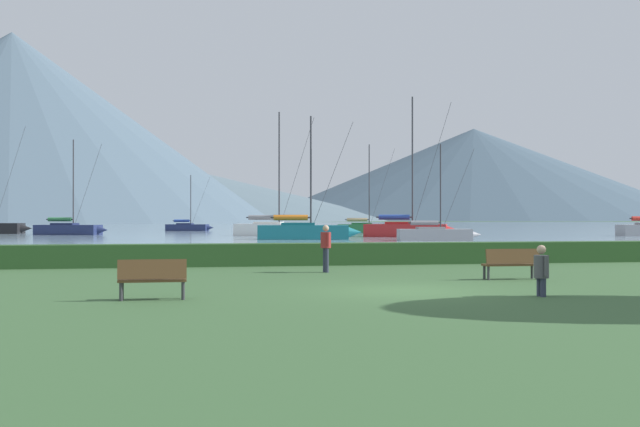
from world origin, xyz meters
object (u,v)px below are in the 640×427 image
at_px(sailboat_slip_5, 305,231).
at_px(park_bench_under_tree, 152,277).
at_px(sailboat_slip_7, 407,229).
at_px(sailboat_slip_9, 69,229).
at_px(sailboat_slip_8, 436,234).
at_px(sailboat_slip_4, 365,228).
at_px(sailboat_slip_1, 188,227).
at_px(park_bench_near_path, 511,262).
at_px(sailboat_slip_2, 274,228).
at_px(person_standing_walker, 326,244).
at_px(person_seated_viewer, 541,268).

height_order(sailboat_slip_5, park_bench_under_tree, sailboat_slip_5).
xyz_separation_m(sailboat_slip_7, sailboat_slip_9, (-33.25, 14.47, -0.11)).
relative_size(sailboat_slip_8, sailboat_slip_9, 0.77).
height_order(sailboat_slip_4, park_bench_under_tree, sailboat_slip_4).
relative_size(sailboat_slip_1, sailboat_slip_5, 0.73).
bearing_deg(park_bench_near_path, sailboat_slip_4, 80.80).
bearing_deg(sailboat_slip_2, sailboat_slip_7, -9.68).
xyz_separation_m(sailboat_slip_1, sailboat_slip_4, (21.06, -17.09, 0.09)).
bearing_deg(sailboat_slip_4, sailboat_slip_9, -161.22).
height_order(sailboat_slip_8, person_standing_walker, sailboat_slip_8).
bearing_deg(sailboat_slip_2, sailboat_slip_4, 63.73).
height_order(sailboat_slip_2, park_bench_under_tree, sailboat_slip_2).
height_order(sailboat_slip_1, park_bench_under_tree, sailboat_slip_1).
height_order(sailboat_slip_8, park_bench_near_path, sailboat_slip_8).
bearing_deg(sailboat_slip_8, park_bench_near_path, -98.00).
bearing_deg(person_seated_viewer, person_standing_walker, 110.61).
relative_size(park_bench_under_tree, person_standing_walker, 0.95).
height_order(sailboat_slip_5, sailboat_slip_8, sailboat_slip_5).
xyz_separation_m(sailboat_slip_4, person_seated_viewer, (-13.39, -72.54, 0.05)).
bearing_deg(sailboat_slip_5, sailboat_slip_7, 38.60).
xyz_separation_m(sailboat_slip_2, park_bench_near_path, (0.68, -55.33, -0.22)).
distance_m(park_bench_near_path, person_seated_viewer, 5.05).
bearing_deg(park_bench_near_path, sailboat_slip_8, 75.23).
bearing_deg(sailboat_slip_9, sailboat_slip_8, -19.81).
bearing_deg(sailboat_slip_5, sailboat_slip_1, 112.30).
bearing_deg(sailboat_slip_7, sailboat_slip_8, -72.46).
height_order(sailboat_slip_2, person_seated_viewer, sailboat_slip_2).
relative_size(sailboat_slip_4, sailboat_slip_5, 1.01).
bearing_deg(sailboat_slip_8, person_seated_viewer, -98.10).
height_order(sailboat_slip_2, sailboat_slip_4, sailboat_slip_2).
bearing_deg(park_bench_near_path, sailboat_slip_7, 77.64).
bearing_deg(person_seated_viewer, sailboat_slip_4, 77.81).
bearing_deg(sailboat_slip_7, sailboat_slip_9, 178.74).
xyz_separation_m(sailboat_slip_9, person_standing_walker, (16.80, -59.10, 0.31)).
height_order(sailboat_slip_5, park_bench_near_path, sailboat_slip_5).
bearing_deg(sailboat_slip_1, sailboat_slip_7, -42.92).
distance_m(sailboat_slip_1, sailboat_slip_7, 41.56).
distance_m(sailboat_slip_4, park_bench_under_tree, 75.13).
xyz_separation_m(sailboat_slip_2, sailboat_slip_4, (12.64, 12.38, -0.11)).
bearing_deg(person_standing_walker, sailboat_slip_5, 72.02).
height_order(sailboat_slip_4, person_standing_walker, sailboat_slip_4).
height_order(sailboat_slip_4, sailboat_slip_9, sailboat_slip_4).
xyz_separation_m(sailboat_slip_2, sailboat_slip_9, (-21.18, 7.78, -0.09)).
xyz_separation_m(sailboat_slip_8, person_seated_viewer, (-11.90, -42.38, 0.12)).
distance_m(sailboat_slip_2, person_seated_viewer, 60.17).
height_order(sailboat_slip_7, person_seated_viewer, sailboat_slip_7).
relative_size(sailboat_slip_1, sailboat_slip_7, 0.57).
xyz_separation_m(sailboat_slip_8, park_bench_under_tree, (-21.15, -41.48, -0.04)).
xyz_separation_m(park_bench_under_tree, person_standing_walker, (5.61, 7.94, 0.44)).
bearing_deg(sailboat_slip_1, sailboat_slip_2, -56.50).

